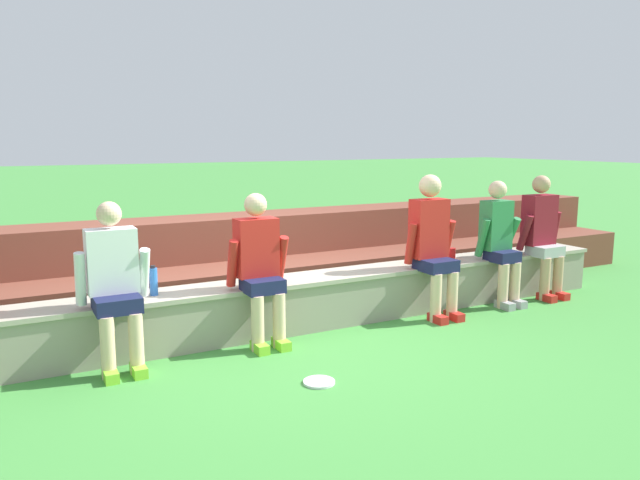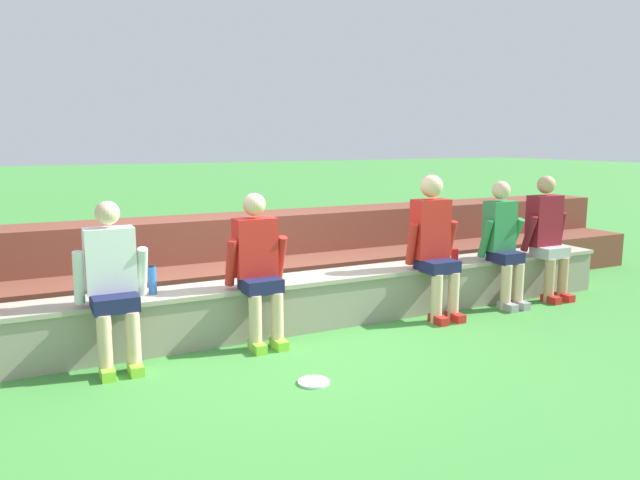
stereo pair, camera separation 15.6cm
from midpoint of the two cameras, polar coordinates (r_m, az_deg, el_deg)
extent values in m
plane|color=#428E3D|center=(5.56, -2.64, -9.19)|extent=(80.00, 80.00, 0.00)
cube|color=gray|center=(5.69, -3.57, -6.24)|extent=(7.91, 0.45, 0.48)
cube|color=#ABA28E|center=(5.63, -3.60, -4.03)|extent=(7.95, 0.49, 0.04)
cube|color=brown|center=(6.49, -6.61, -4.42)|extent=(11.13, 0.65, 0.46)
cube|color=brown|center=(7.04, -8.46, -1.44)|extent=(11.13, 0.65, 0.92)
cylinder|color=beige|center=(4.88, -18.71, -9.43)|extent=(0.11, 0.11, 0.48)
cylinder|color=beige|center=(4.91, -16.29, -9.20)|extent=(0.11, 0.11, 0.48)
cube|color=#8CD833|center=(4.91, -18.52, -11.79)|extent=(0.10, 0.22, 0.08)
cube|color=#8CD833|center=(4.94, -16.09, -11.55)|extent=(0.10, 0.22, 0.08)
cube|color=#191E47|center=(4.94, -17.93, -5.57)|extent=(0.34, 0.34, 0.12)
cube|color=white|center=(5.00, -18.34, -1.78)|extent=(0.38, 0.20, 0.51)
sphere|color=beige|center=(4.95, -18.56, 2.42)|extent=(0.19, 0.19, 0.19)
cylinder|color=white|center=(4.98, -20.95, -3.32)|extent=(0.08, 0.14, 0.43)
cylinder|color=white|center=(5.04, -15.55, -2.88)|extent=(0.08, 0.22, 0.42)
cylinder|color=beige|center=(5.20, -5.24, -7.79)|extent=(0.11, 0.11, 0.48)
cylinder|color=beige|center=(5.27, -3.21, -7.52)|extent=(0.11, 0.11, 0.48)
cube|color=#8CD833|center=(5.23, -5.04, -10.01)|extent=(0.10, 0.22, 0.08)
cube|color=#8CD833|center=(5.30, -3.01, -9.72)|extent=(0.10, 0.22, 0.08)
cube|color=#191E47|center=(5.26, -4.75, -4.23)|extent=(0.33, 0.30, 0.12)
cube|color=red|center=(5.31, -5.31, -0.67)|extent=(0.36, 0.20, 0.51)
sphere|color=beige|center=(5.26, -5.37, 3.35)|extent=(0.20, 0.20, 0.20)
cylinder|color=red|center=(5.24, -7.56, -2.14)|extent=(0.08, 0.18, 0.43)
cylinder|color=red|center=(5.40, -2.93, -1.72)|extent=(0.08, 0.21, 0.42)
cylinder|color=beige|center=(6.06, 11.66, -5.44)|extent=(0.11, 0.11, 0.48)
cylinder|color=beige|center=(6.18, 13.17, -5.19)|extent=(0.11, 0.11, 0.48)
cube|color=red|center=(6.08, 11.83, -7.36)|extent=(0.10, 0.22, 0.08)
cube|color=red|center=(6.21, 13.33, -7.06)|extent=(0.10, 0.22, 0.08)
cube|color=#191E47|center=(6.16, 11.68, -2.36)|extent=(0.34, 0.35, 0.12)
cube|color=red|center=(6.20, 11.06, 1.04)|extent=(0.37, 0.20, 0.60)
sphere|color=beige|center=(6.15, 11.19, 5.01)|extent=(0.23, 0.23, 0.23)
cylinder|color=red|center=(6.06, 9.36, -0.38)|extent=(0.08, 0.15, 0.43)
cylinder|color=red|center=(6.35, 12.83, -0.04)|extent=(0.08, 0.19, 0.43)
cylinder|color=beige|center=(6.70, 17.75, -4.26)|extent=(0.11, 0.11, 0.48)
cylinder|color=beige|center=(6.82, 18.80, -4.08)|extent=(0.11, 0.11, 0.48)
cube|color=#99999E|center=(6.72, 17.90, -5.99)|extent=(0.10, 0.22, 0.08)
cube|color=#99999E|center=(6.84, 18.94, -5.78)|extent=(0.10, 0.22, 0.08)
cube|color=#191E47|center=(6.78, 17.70, -1.54)|extent=(0.28, 0.30, 0.12)
cube|color=#2D7F47|center=(6.81, 17.18, 1.29)|extent=(0.31, 0.20, 0.54)
sphere|color=beige|center=(6.77, 17.34, 4.51)|extent=(0.19, 0.19, 0.19)
cylinder|color=#2D7F47|center=(6.67, 15.96, 0.14)|extent=(0.08, 0.19, 0.43)
cylinder|color=#2D7F47|center=(6.96, 18.48, 0.38)|extent=(0.08, 0.25, 0.41)
cylinder|color=tan|center=(7.17, 21.38, -3.59)|extent=(0.11, 0.11, 0.48)
cylinder|color=tan|center=(7.32, 22.46, -3.39)|extent=(0.11, 0.11, 0.48)
cube|color=red|center=(7.19, 21.52, -5.21)|extent=(0.10, 0.22, 0.08)
cube|color=red|center=(7.34, 22.60, -4.98)|extent=(0.10, 0.22, 0.08)
cube|color=#B2B2B7|center=(7.26, 21.41, -1.04)|extent=(0.34, 0.28, 0.12)
cube|color=maroon|center=(7.28, 20.94, 1.72)|extent=(0.37, 0.20, 0.57)
sphere|color=tan|center=(7.24, 21.13, 4.89)|extent=(0.20, 0.20, 0.20)
cylinder|color=maroon|center=(7.11, 19.70, 0.58)|extent=(0.08, 0.21, 0.42)
cylinder|color=maroon|center=(7.46, 22.23, 0.82)|extent=(0.08, 0.14, 0.43)
cylinder|color=blue|center=(5.28, -14.70, -3.73)|extent=(0.07, 0.07, 0.23)
cylinder|color=black|center=(5.25, -14.75, -2.38)|extent=(0.04, 0.04, 0.02)
cylinder|color=red|center=(6.77, 13.22, -1.29)|extent=(0.08, 0.08, 0.11)
cylinder|color=white|center=(4.59, 0.40, -13.24)|extent=(0.24, 0.24, 0.02)
camera|label=1|loc=(0.08, -89.22, 0.13)|focal=33.97mm
camera|label=2|loc=(0.08, 90.78, -0.13)|focal=33.97mm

